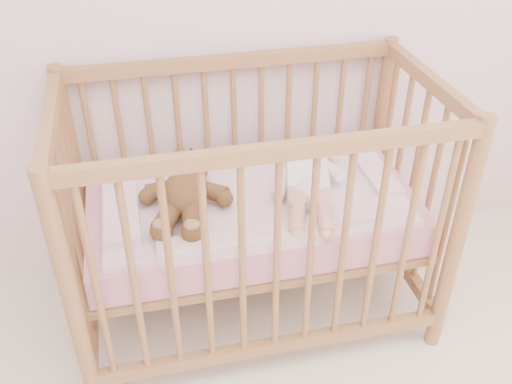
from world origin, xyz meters
name	(u,v)px	position (x,y,z in m)	size (l,w,h in m)	color
crib	(253,211)	(0.11, 1.60, 0.50)	(1.36, 0.76, 1.00)	#A27244
mattress	(253,214)	(0.11, 1.60, 0.49)	(1.22, 0.62, 0.13)	pink
blanket	(253,198)	(0.11, 1.60, 0.56)	(1.10, 0.58, 0.06)	#F9ACBC
baby	(307,177)	(0.31, 1.58, 0.64)	(0.28, 0.58, 0.14)	white
teddy_bear	(185,190)	(-0.14, 1.58, 0.65)	(0.35, 0.50, 0.14)	brown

